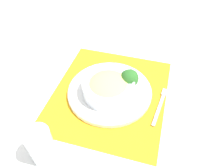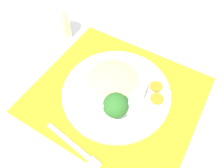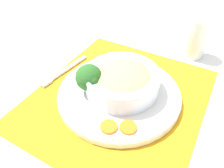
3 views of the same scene
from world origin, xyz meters
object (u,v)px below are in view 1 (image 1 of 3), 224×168
broccoli_floret (129,78)px  water_glass (42,147)px  fork (161,103)px  bowl (108,86)px

broccoli_floret → water_glass: (-0.15, -0.35, -0.01)m
water_glass → fork: 0.43m
broccoli_floret → bowl: bearing=-139.5°
water_glass → fork: water_glass is taller
bowl → broccoli_floret: bearing=40.5°
bowl → broccoli_floret: broccoli_floret is taller
fork → water_glass: bearing=-128.9°
bowl → water_glass: size_ratio=1.48×
broccoli_floret → fork: 0.15m
broccoli_floret → water_glass: bearing=-113.8°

